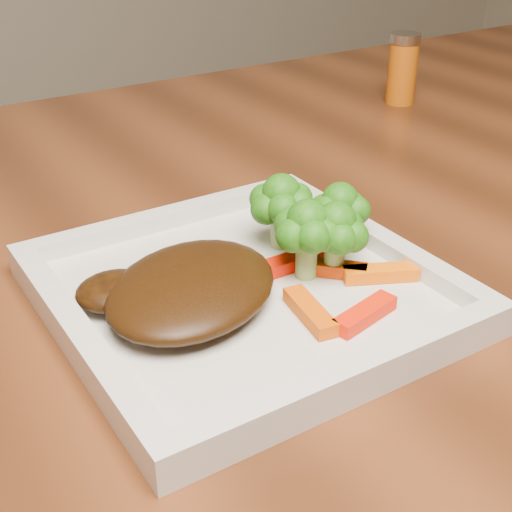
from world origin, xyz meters
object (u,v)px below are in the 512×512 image
dining_table (420,408)px  steak (191,288)px  spice_shaker (402,69)px  plate (245,296)px

dining_table → steak: bearing=-161.5°
dining_table → spice_shaker: (0.07, 0.18, 0.42)m
dining_table → steak: 0.59m
plate → steak: (-0.04, 0.00, 0.02)m
spice_shaker → dining_table: bearing=-112.2°
plate → spice_shaker: bearing=35.6°
plate → spice_shaker: spice_shaker is taller
steak → spice_shaker: spice_shaker is taller
plate → steak: size_ratio=1.93×
steak → spice_shaker: bearing=33.1°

